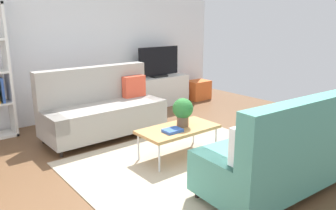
{
  "coord_description": "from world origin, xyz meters",
  "views": [
    {
      "loc": [
        -2.63,
        -3.14,
        1.84
      ],
      "look_at": [
        0.22,
        0.41,
        0.65
      ],
      "focal_mm": 35.15,
      "sensor_mm": 36.0,
      "label": 1
    }
  ],
  "objects": [
    {
      "name": "storage_trunk",
      "position": [
        2.68,
        2.36,
        0.22
      ],
      "size": [
        0.52,
        0.4,
        0.44
      ],
      "primitive_type": "cube",
      "color": "orange",
      "rests_on": "ground_plane"
    },
    {
      "name": "couch_green",
      "position": [
        0.39,
        -1.36,
        0.45
      ],
      "size": [
        1.95,
        0.95,
        1.1
      ],
      "rotation": [
        0.0,
        0.0,
        -0.06
      ],
      "color": "teal",
      "rests_on": "ground_plane"
    },
    {
      "name": "area_rug",
      "position": [
        0.07,
        -0.14,
        0.01
      ],
      "size": [
        2.9,
        2.2,
        0.01
      ],
      "primitive_type": "cube",
      "color": "tan",
      "rests_on": "ground_plane"
    },
    {
      "name": "coffee_table",
      "position": [
        0.12,
        0.06,
        0.39
      ],
      "size": [
        1.1,
        0.56,
        0.42
      ],
      "color": "#B7844C",
      "rests_on": "ground_plane"
    },
    {
      "name": "bottle_0",
      "position": [
        1.17,
        2.42,
        0.73
      ],
      "size": [
        0.05,
        0.05,
        0.18
      ],
      "primitive_type": "cylinder",
      "color": "gold",
      "rests_on": "tv_console"
    },
    {
      "name": "wall_far",
      "position": [
        0.0,
        2.8,
        1.45
      ],
      "size": [
        6.4,
        0.12,
        2.9
      ],
      "primitive_type": "cube",
      "color": "silver",
      "rests_on": "ground_plane"
    },
    {
      "name": "tv_console",
      "position": [
        1.58,
        2.46,
        0.32
      ],
      "size": [
        1.4,
        0.44,
        0.64
      ],
      "primitive_type": "cube",
      "color": "silver",
      "rests_on": "ground_plane"
    },
    {
      "name": "potted_plant",
      "position": [
        0.21,
        0.08,
        0.65
      ],
      "size": [
        0.28,
        0.28,
        0.39
      ],
      "color": "brown",
      "rests_on": "coffee_table"
    },
    {
      "name": "couch_beige",
      "position": [
        -0.27,
        1.48,
        0.44
      ],
      "size": [
        1.91,
        0.87,
        1.1
      ],
      "rotation": [
        0.0,
        0.0,
        3.16
      ],
      "color": "gray",
      "rests_on": "ground_plane"
    },
    {
      "name": "ground_plane",
      "position": [
        0.0,
        0.0,
        0.0
      ],
      "size": [
        7.68,
        7.68,
        0.0
      ],
      "primitive_type": "plane",
      "color": "brown"
    },
    {
      "name": "vase_0",
      "position": [
        1.0,
        2.51,
        0.72
      ],
      "size": [
        0.1,
        0.1,
        0.16
      ],
      "primitive_type": "cylinder",
      "color": "#33B29E",
      "rests_on": "tv_console"
    },
    {
      "name": "tv",
      "position": [
        1.58,
        2.44,
        0.95
      ],
      "size": [
        1.0,
        0.2,
        0.64
      ],
      "color": "black",
      "rests_on": "tv_console"
    },
    {
      "name": "table_book_0",
      "position": [
        -0.05,
        -0.02,
        0.44
      ],
      "size": [
        0.24,
        0.18,
        0.04
      ],
      "primitive_type": "cube",
      "rotation": [
        0.0,
        0.0,
        -0.01
      ],
      "color": "#3359B2",
      "rests_on": "coffee_table"
    }
  ]
}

